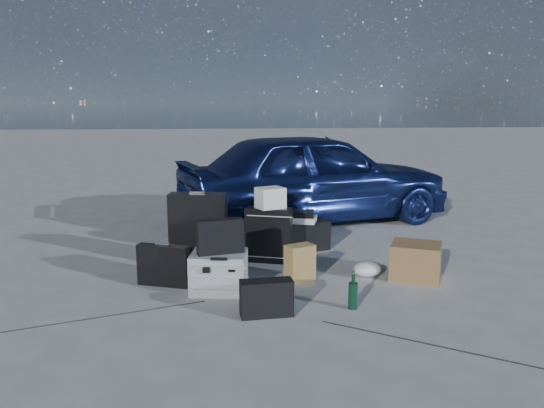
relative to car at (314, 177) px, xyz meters
The scene contains 16 objects.
ground 2.83m from the car, 106.62° to the right, with size 60.00×60.00×0.00m, color beige.
car is the anchor object (origin of this frame).
pelican_case 2.97m from the car, 116.76° to the right, with size 0.48×0.39×0.35m, color #B0B4B6.
laptop_bag 2.95m from the car, 116.30° to the right, with size 0.40×0.10×0.30m, color black.
briefcase 3.07m from the car, 126.86° to the right, with size 0.48×0.11×0.38m, color black.
suitcase_left 2.41m from the car, 129.60° to the right, with size 0.57×0.21×0.74m, color black.
suitcase_right 1.99m from the car, 114.17° to the right, with size 0.48×0.17×0.57m, color black.
white_carton 1.96m from the car, 113.68° to the right, with size 0.27×0.21×0.21m, color white.
duffel_bag 1.54m from the car, 106.68° to the right, with size 0.66×0.28×0.33m, color black.
flat_box_white 1.49m from the car, 106.52° to the right, with size 0.35×0.26×0.06m, color white.
flat_box_black 1.47m from the car, 106.48° to the right, with size 0.30×0.22×0.07m, color black.
kraft_bag 2.55m from the car, 103.27° to the right, with size 0.26×0.16×0.35m, color tan.
cardboard_box 2.56m from the car, 77.93° to the right, with size 0.45×0.39×0.34m, color olive.
plastic_bag 2.44m from the car, 87.80° to the right, with size 0.27×0.23×0.15m, color white.
messenger_bag 3.40m from the car, 106.56° to the right, with size 0.41×0.15×0.29m, color black.
green_bottle 3.20m from the car, 94.60° to the right, with size 0.08×0.08×0.30m, color black.
Camera 1 is at (-0.52, -4.47, 1.64)m, focal length 35.00 mm.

